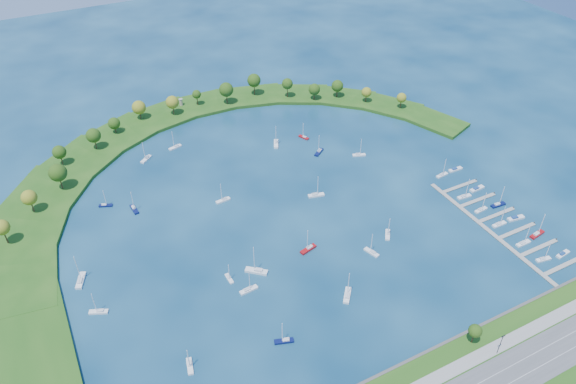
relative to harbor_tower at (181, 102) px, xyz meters
name	(u,v)px	position (x,y,z in m)	size (l,w,h in m)	color
ground	(284,206)	(12.75, -121.49, -4.33)	(700.00, 700.00, 0.00)	#082845
breakwater	(165,179)	(-33.58, -72.78, -3.34)	(286.74, 247.64, 2.00)	#1C4B14
breakwater_trees	(190,116)	(-4.25, -31.54, 6.40)	(243.18, 92.14, 14.96)	#382314
harbor_tower	(181,102)	(0.00, 0.00, 0.00)	(2.60, 2.60, 4.55)	gray
dock_system	(500,225)	(98.05, -182.49, -3.98)	(24.28, 82.00, 1.60)	gray
moored_boat_0	(99,311)	(-84.16, -147.62, -3.45)	(7.76, 5.04, 11.11)	white
moored_boat_1	(257,271)	(-18.35, -156.47, -3.34)	(9.28, 8.59, 14.55)	white
moored_boat_2	(105,205)	(-66.64, -80.01, -3.48)	(6.90, 4.29, 9.84)	#0A1244
moored_boat_3	(223,200)	(-12.62, -103.45, -3.45)	(7.78, 2.87, 11.17)	white
moored_boat_4	(359,154)	(71.70, -100.28, -3.45)	(7.70, 4.54, 10.94)	white
moored_boat_5	(276,143)	(34.97, -68.06, -3.39)	(6.18, 9.09, 13.09)	white
moored_boat_7	(372,252)	(32.81, -169.72, -3.45)	(4.30, 7.84, 11.10)	white
moored_boat_8	(134,209)	(-54.66, -89.69, -3.43)	(2.84, 8.08, 11.66)	#0A1244
moored_boat_9	(175,147)	(-18.70, -44.35, -3.44)	(8.10, 4.11, 11.47)	white
moored_boat_10	(319,152)	(52.93, -87.31, -3.42)	(8.09, 6.73, 12.19)	#0A1244
moored_boat_11	(190,365)	(-59.99, -188.54, -3.46)	(3.53, 7.52, 10.66)	white
moored_boat_12	(347,295)	(9.22, -186.36, -3.40)	(7.46, 8.27, 12.83)	white
moored_boat_13	(304,137)	(52.96, -69.11, -3.48)	(4.51, 6.98, 9.99)	maroon
moored_boat_14	(388,234)	(46.28, -163.24, -3.45)	(6.11, 7.18, 10.90)	white
moored_boat_15	(146,158)	(-37.07, -48.64, -3.42)	(7.75, 6.95, 11.99)	white
moored_boat_16	(284,340)	(-24.41, -194.57, -3.45)	(7.77, 4.37, 11.02)	#0A1244
moored_boat_17	(308,248)	(8.42, -154.65, -3.41)	(8.70, 4.39, 12.32)	maroon
moored_boat_18	(249,289)	(-25.90, -164.74, -3.43)	(8.10, 2.83, 11.69)	white
moored_boat_19	(229,278)	(-30.58, -154.85, -3.49)	(1.93, 6.28, 9.16)	white
moored_boat_20	(81,280)	(-87.38, -126.97, -3.36)	(6.06, 9.79, 13.95)	white
moored_boat_21	(316,195)	(31.37, -121.55, -3.41)	(8.74, 4.31, 12.38)	white
docked_boat_0	(543,259)	(98.29, -208.64, -3.46)	(7.37, 3.17, 10.50)	white
docked_boat_1	(563,254)	(108.74, -210.36, -3.76)	(7.80, 2.97, 1.55)	white
docked_boat_2	(523,243)	(98.28, -196.97, -3.44)	(7.67, 2.17, 11.26)	white
docked_boat_3	(537,234)	(108.76, -195.50, -3.41)	(8.85, 3.61, 12.63)	maroon
docked_boat_4	(499,224)	(98.28, -181.92, -3.45)	(7.62, 2.21, 11.17)	white
docked_boat_5	(516,218)	(108.72, -182.28, -3.67)	(9.06, 3.73, 1.79)	white
docked_boat_6	(481,209)	(98.28, -169.58, -3.45)	(7.56, 2.72, 10.89)	white
docked_boat_7	(498,204)	(108.77, -170.56, -3.43)	(8.16, 2.77, 11.81)	#0A1244
docked_boat_8	(464,196)	(98.28, -157.57, -3.44)	(7.89, 2.77, 11.38)	white
docked_boat_9	(477,189)	(108.72, -155.54, -3.68)	(8.80, 2.93, 1.77)	white
docked_boat_10	(442,175)	(100.69, -137.50, -3.46)	(7.49, 2.82, 10.76)	white
docked_boat_11	(455,169)	(110.63, -136.74, -3.71)	(8.33, 2.54, 1.69)	white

